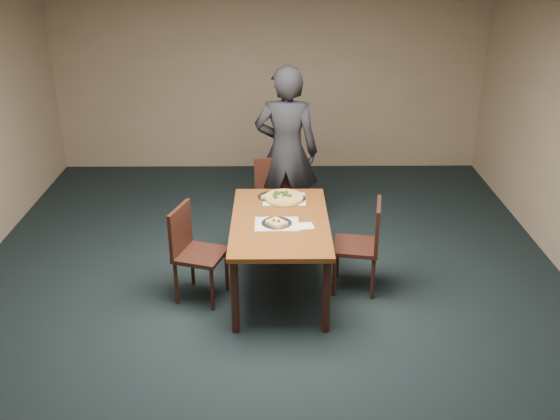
{
  "coord_description": "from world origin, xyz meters",
  "views": [
    {
      "loc": [
        0.08,
        -4.67,
        3.21
      ],
      "look_at": [
        0.12,
        0.55,
        0.85
      ],
      "focal_mm": 40.0,
      "sensor_mm": 36.0,
      "label": 1
    }
  ],
  "objects_px": {
    "dining_table": "(280,229)",
    "chair_left": "(192,248)",
    "slice_plate_far": "(272,196)",
    "slice_plate_near": "(277,223)",
    "chair_right": "(364,241)",
    "pizza_pan": "(284,197)",
    "diner": "(286,152)",
    "chair_far": "(275,195)"
  },
  "relations": [
    {
      "from": "chair_far",
      "to": "chair_left",
      "type": "height_order",
      "value": "same"
    },
    {
      "from": "chair_far",
      "to": "slice_plate_far",
      "type": "xyz_separation_m",
      "value": [
        -0.03,
        -0.62,
        0.25
      ]
    },
    {
      "from": "pizza_pan",
      "to": "slice_plate_near",
      "type": "relative_size",
      "value": 1.51
    },
    {
      "from": "slice_plate_near",
      "to": "chair_right",
      "type": "bearing_deg",
      "value": 7.73
    },
    {
      "from": "chair_right",
      "to": "pizza_pan",
      "type": "xyz_separation_m",
      "value": [
        -0.76,
        0.46,
        0.26
      ]
    },
    {
      "from": "chair_right",
      "to": "slice_plate_near",
      "type": "height_order",
      "value": "chair_right"
    },
    {
      "from": "slice_plate_far",
      "to": "slice_plate_near",
      "type": "bearing_deg",
      "value": -85.41
    },
    {
      "from": "dining_table",
      "to": "chair_left",
      "type": "distance_m",
      "value": 0.83
    },
    {
      "from": "dining_table",
      "to": "chair_far",
      "type": "distance_m",
      "value": 1.16
    },
    {
      "from": "chair_left",
      "to": "pizza_pan",
      "type": "bearing_deg",
      "value": -38.34
    },
    {
      "from": "dining_table",
      "to": "slice_plate_near",
      "type": "distance_m",
      "value": 0.14
    },
    {
      "from": "diner",
      "to": "pizza_pan",
      "type": "distance_m",
      "value": 0.84
    },
    {
      "from": "chair_left",
      "to": "pizza_pan",
      "type": "relative_size",
      "value": 2.16
    },
    {
      "from": "slice_plate_far",
      "to": "chair_far",
      "type": "bearing_deg",
      "value": 87.24
    },
    {
      "from": "diner",
      "to": "slice_plate_near",
      "type": "distance_m",
      "value": 1.4
    },
    {
      "from": "chair_far",
      "to": "diner",
      "type": "xyz_separation_m",
      "value": [
        0.13,
        0.15,
        0.45
      ]
    },
    {
      "from": "pizza_pan",
      "to": "chair_far",
      "type": "bearing_deg",
      "value": 97.98
    },
    {
      "from": "chair_left",
      "to": "diner",
      "type": "distance_m",
      "value": 1.71
    },
    {
      "from": "dining_table",
      "to": "slice_plate_near",
      "type": "relative_size",
      "value": 5.36
    },
    {
      "from": "chair_far",
      "to": "chair_right",
      "type": "distance_m",
      "value": 1.41
    },
    {
      "from": "dining_table",
      "to": "slice_plate_far",
      "type": "height_order",
      "value": "slice_plate_far"
    },
    {
      "from": "slice_plate_near",
      "to": "slice_plate_far",
      "type": "relative_size",
      "value": 1.0
    },
    {
      "from": "chair_left",
      "to": "pizza_pan",
      "type": "height_order",
      "value": "chair_left"
    },
    {
      "from": "chair_left",
      "to": "chair_right",
      "type": "bearing_deg",
      "value": -68.1
    },
    {
      "from": "diner",
      "to": "pizza_pan",
      "type": "relative_size",
      "value": 4.57
    },
    {
      "from": "pizza_pan",
      "to": "slice_plate_far",
      "type": "relative_size",
      "value": 1.51
    },
    {
      "from": "diner",
      "to": "slice_plate_near",
      "type": "relative_size",
      "value": 6.88
    },
    {
      "from": "chair_right",
      "to": "pizza_pan",
      "type": "height_order",
      "value": "chair_right"
    },
    {
      "from": "chair_right",
      "to": "slice_plate_far",
      "type": "bearing_deg",
      "value": -109.85
    },
    {
      "from": "diner",
      "to": "slice_plate_far",
      "type": "distance_m",
      "value": 0.81
    },
    {
      "from": "diner",
      "to": "slice_plate_far",
      "type": "height_order",
      "value": "diner"
    },
    {
      "from": "dining_table",
      "to": "diner",
      "type": "distance_m",
      "value": 1.33
    },
    {
      "from": "diner",
      "to": "pizza_pan",
      "type": "xyz_separation_m",
      "value": [
        -0.04,
        -0.81,
        -0.19
      ]
    },
    {
      "from": "dining_table",
      "to": "chair_left",
      "type": "xyz_separation_m",
      "value": [
        -0.81,
        -0.1,
        -0.14
      ]
    },
    {
      "from": "chair_far",
      "to": "slice_plate_far",
      "type": "distance_m",
      "value": 0.67
    },
    {
      "from": "chair_far",
      "to": "pizza_pan",
      "type": "bearing_deg",
      "value": -90.59
    },
    {
      "from": "dining_table",
      "to": "chair_left",
      "type": "relative_size",
      "value": 1.65
    },
    {
      "from": "diner",
      "to": "dining_table",
      "type": "bearing_deg",
      "value": 92.75
    },
    {
      "from": "chair_left",
      "to": "diner",
      "type": "xyz_separation_m",
      "value": [
        0.89,
        1.39,
        0.45
      ]
    },
    {
      "from": "dining_table",
      "to": "chair_left",
      "type": "bearing_deg",
      "value": -173.18
    },
    {
      "from": "chair_left",
      "to": "diner",
      "type": "height_order",
      "value": "diner"
    },
    {
      "from": "chair_left",
      "to": "chair_right",
      "type": "relative_size",
      "value": 1.0
    }
  ]
}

